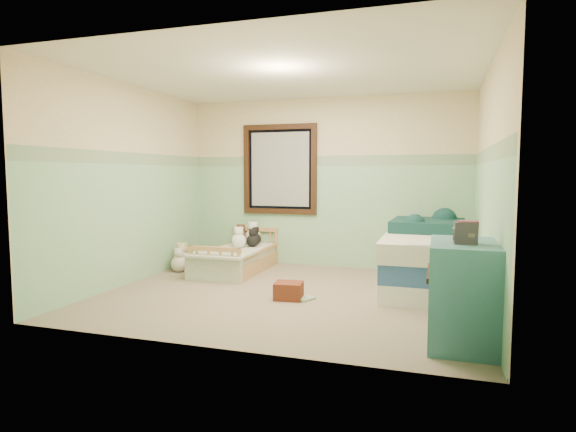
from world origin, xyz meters
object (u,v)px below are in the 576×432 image
(twin_bed_frame, at_px, (430,278))
(red_pillow, at_px, (289,291))
(dresser, at_px, (463,293))
(floor_book, at_px, (301,298))
(toddler_bed_frame, at_px, (237,264))
(plush_floor_tan, at_px, (182,260))
(plush_floor_cream, at_px, (179,264))

(twin_bed_frame, distance_m, red_pillow, 1.82)
(dresser, relative_size, floor_book, 3.05)
(toddler_bed_frame, relative_size, dresser, 1.77)
(plush_floor_tan, bearing_deg, red_pillow, -29.43)
(red_pillow, relative_size, floor_book, 1.10)
(plush_floor_cream, distance_m, dresser, 4.11)
(plush_floor_cream, relative_size, twin_bed_frame, 0.11)
(dresser, bearing_deg, plush_floor_tan, 151.97)
(twin_bed_frame, height_order, red_pillow, twin_bed_frame)
(floor_book, bearing_deg, toddler_bed_frame, 166.07)
(plush_floor_tan, height_order, dresser, dresser)
(dresser, bearing_deg, red_pillow, 153.58)
(dresser, xyz_separation_m, floor_book, (-1.64, 0.93, -0.40))
(floor_book, bearing_deg, plush_floor_tan, -177.95)
(plush_floor_cream, height_order, red_pillow, plush_floor_cream)
(toddler_bed_frame, distance_m, plush_floor_cream, 0.81)
(plush_floor_tan, relative_size, twin_bed_frame, 0.13)
(twin_bed_frame, xyz_separation_m, floor_book, (-1.36, -0.99, -0.10))
(toddler_bed_frame, xyz_separation_m, floor_book, (1.30, -1.20, -0.08))
(twin_bed_frame, bearing_deg, plush_floor_cream, -178.10)
(dresser, distance_m, red_pillow, 1.99)
(plush_floor_cream, bearing_deg, plush_floor_tan, 107.37)
(plush_floor_tan, distance_m, twin_bed_frame, 3.46)
(toddler_bed_frame, height_order, dresser, dresser)
(twin_bed_frame, relative_size, red_pillow, 6.89)
(plush_floor_cream, height_order, floor_book, plush_floor_cream)
(plush_floor_cream, bearing_deg, red_pillow, -25.92)
(toddler_bed_frame, height_order, floor_book, toddler_bed_frame)
(plush_floor_cream, distance_m, plush_floor_tan, 0.19)
(toddler_bed_frame, xyz_separation_m, twin_bed_frame, (2.66, -0.21, 0.01))
(dresser, bearing_deg, twin_bed_frame, 98.27)
(plush_floor_cream, distance_m, twin_bed_frame, 3.40)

